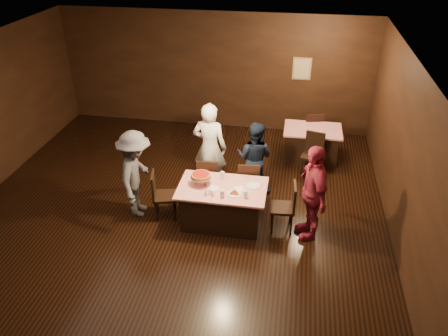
{
  "coord_description": "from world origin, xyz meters",
  "views": [
    {
      "loc": [
        2.08,
        -5.7,
        5.09
      ],
      "look_at": [
        0.92,
        1.08,
        1.0
      ],
      "focal_mm": 35.0,
      "sensor_mm": 36.0,
      "label": 1
    }
  ],
  "objects_px": {
    "chair_far_left": "(209,178)",
    "chair_back_far": "(312,129)",
    "back_table": "(311,144)",
    "glass_front_left": "(222,194)",
    "diner_navy_hoodie": "(254,158)",
    "chair_end_left": "(165,195)",
    "pizza_stand": "(201,175)",
    "chair_far_right": "(249,181)",
    "glass_front_right": "(245,194)",
    "diner_grey_knit": "(136,174)",
    "glass_back": "(222,175)",
    "plate_empty": "(254,185)",
    "chair_back_near": "(312,155)",
    "chair_end_right": "(282,207)",
    "diner_white_jacket": "(210,148)",
    "diner_red_shirt": "(312,192)",
    "main_table": "(222,205)"
  },
  "relations": [
    {
      "from": "chair_back_far",
      "to": "diner_grey_knit",
      "type": "height_order",
      "value": "diner_grey_knit"
    },
    {
      "from": "diner_navy_hoodie",
      "to": "glass_front_right",
      "type": "height_order",
      "value": "diner_navy_hoodie"
    },
    {
      "from": "back_table",
      "to": "plate_empty",
      "type": "relative_size",
      "value": 5.2
    },
    {
      "from": "back_table",
      "to": "pizza_stand",
      "type": "relative_size",
      "value": 3.42
    },
    {
      "from": "chair_back_far",
      "to": "glass_front_left",
      "type": "relative_size",
      "value": 6.79
    },
    {
      "from": "chair_far_left",
      "to": "chair_back_far",
      "type": "bearing_deg",
      "value": -130.6
    },
    {
      "from": "chair_far_left",
      "to": "chair_far_right",
      "type": "relative_size",
      "value": 1.0
    },
    {
      "from": "chair_back_far",
      "to": "diner_navy_hoodie",
      "type": "relative_size",
      "value": 0.62
    },
    {
      "from": "diner_navy_hoodie",
      "to": "glass_front_left",
      "type": "xyz_separation_m",
      "value": [
        -0.4,
        -1.48,
        0.07
      ]
    },
    {
      "from": "diner_white_jacket",
      "to": "pizza_stand",
      "type": "distance_m",
      "value": 1.07
    },
    {
      "from": "diner_navy_hoodie",
      "to": "diner_grey_knit",
      "type": "height_order",
      "value": "diner_grey_knit"
    },
    {
      "from": "back_table",
      "to": "chair_back_far",
      "type": "distance_m",
      "value": 0.61
    },
    {
      "from": "diner_navy_hoodie",
      "to": "diner_red_shirt",
      "type": "bearing_deg",
      "value": 145.42
    },
    {
      "from": "chair_far_left",
      "to": "diner_grey_knit",
      "type": "relative_size",
      "value": 0.55
    },
    {
      "from": "diner_grey_knit",
      "to": "glass_front_right",
      "type": "height_order",
      "value": "diner_grey_knit"
    },
    {
      "from": "chair_back_far",
      "to": "glass_back",
      "type": "relative_size",
      "value": 6.79
    },
    {
      "from": "chair_back_near",
      "to": "glass_front_right",
      "type": "xyz_separation_m",
      "value": [
        -1.18,
        -2.29,
        0.37
      ]
    },
    {
      "from": "chair_back_far",
      "to": "back_table",
      "type": "bearing_deg",
      "value": 77.75
    },
    {
      "from": "glass_front_right",
      "to": "pizza_stand",
      "type": "bearing_deg",
      "value": 160.56
    },
    {
      "from": "chair_far_left",
      "to": "diner_grey_knit",
      "type": "distance_m",
      "value": 1.47
    },
    {
      "from": "chair_end_right",
      "to": "glass_front_left",
      "type": "distance_m",
      "value": 1.15
    },
    {
      "from": "pizza_stand",
      "to": "diner_navy_hoodie",
      "type": "bearing_deg",
      "value": 53.0
    },
    {
      "from": "chair_far_left",
      "to": "back_table",
      "type": "bearing_deg",
      "value": -138.09
    },
    {
      "from": "chair_far_left",
      "to": "pizza_stand",
      "type": "distance_m",
      "value": 0.85
    },
    {
      "from": "back_table",
      "to": "diner_navy_hoodie",
      "type": "xyz_separation_m",
      "value": [
        -1.17,
        -1.56,
        0.39
      ]
    },
    {
      "from": "back_table",
      "to": "plate_empty",
      "type": "distance_m",
      "value": 2.83
    },
    {
      "from": "plate_empty",
      "to": "glass_back",
      "type": "height_order",
      "value": "glass_back"
    },
    {
      "from": "chair_far_right",
      "to": "glass_front_right",
      "type": "relative_size",
      "value": 6.79
    },
    {
      "from": "chair_far_left",
      "to": "diner_grey_knit",
      "type": "bearing_deg",
      "value": 28.05
    },
    {
      "from": "chair_far_left",
      "to": "glass_front_right",
      "type": "relative_size",
      "value": 6.79
    },
    {
      "from": "back_table",
      "to": "diner_navy_hoodie",
      "type": "bearing_deg",
      "value": -126.98
    },
    {
      "from": "glass_front_right",
      "to": "diner_navy_hoodie",
      "type": "bearing_deg",
      "value": 89.93
    },
    {
      "from": "chair_back_near",
      "to": "diner_navy_hoodie",
      "type": "xyz_separation_m",
      "value": [
        -1.17,
        -0.86,
        0.3
      ]
    },
    {
      "from": "pizza_stand",
      "to": "plate_empty",
      "type": "distance_m",
      "value": 0.97
    },
    {
      "from": "back_table",
      "to": "glass_front_left",
      "type": "relative_size",
      "value": 9.29
    },
    {
      "from": "main_table",
      "to": "chair_far_left",
      "type": "xyz_separation_m",
      "value": [
        -0.4,
        0.75,
        0.09
      ]
    },
    {
      "from": "chair_end_left",
      "to": "plate_empty",
      "type": "xyz_separation_m",
      "value": [
        1.65,
        0.15,
        0.3
      ]
    },
    {
      "from": "chair_end_right",
      "to": "diner_white_jacket",
      "type": "bearing_deg",
      "value": -129.92
    },
    {
      "from": "diner_navy_hoodie",
      "to": "chair_end_left",
      "type": "bearing_deg",
      "value": 50.71
    },
    {
      "from": "pizza_stand",
      "to": "diner_red_shirt",
      "type": "bearing_deg",
      "value": -3.8
    },
    {
      "from": "chair_end_left",
      "to": "chair_far_right",
      "type": "bearing_deg",
      "value": -77.25
    },
    {
      "from": "chair_far_right",
      "to": "chair_back_near",
      "type": "height_order",
      "value": "same"
    },
    {
      "from": "chair_end_right",
      "to": "plate_empty",
      "type": "xyz_separation_m",
      "value": [
        -0.55,
        0.15,
        0.3
      ]
    },
    {
      "from": "diner_red_shirt",
      "to": "glass_front_right",
      "type": "relative_size",
      "value": 12.83
    },
    {
      "from": "pizza_stand",
      "to": "chair_far_right",
      "type": "bearing_deg",
      "value": 41.19
    },
    {
      "from": "chair_far_left",
      "to": "diner_white_jacket",
      "type": "distance_m",
      "value": 0.61
    },
    {
      "from": "glass_back",
      "to": "plate_empty",
      "type": "bearing_deg",
      "value": -14.04
    },
    {
      "from": "chair_back_far",
      "to": "chair_far_right",
      "type": "bearing_deg",
      "value": 52.42
    },
    {
      "from": "glass_front_left",
      "to": "glass_back",
      "type": "xyz_separation_m",
      "value": [
        -0.1,
        0.6,
        0.0
      ]
    },
    {
      "from": "main_table",
      "to": "diner_white_jacket",
      "type": "height_order",
      "value": "diner_white_jacket"
    }
  ]
}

